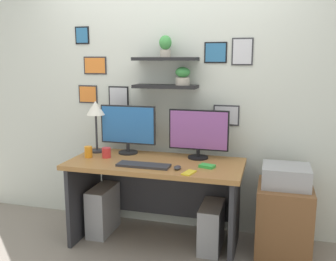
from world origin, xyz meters
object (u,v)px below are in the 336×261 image
Objects in this scene: desk at (157,183)px; drawer_cabinet at (283,220)px; desk_lamp at (96,112)px; cell_phone at (189,173)px; keyboard at (144,165)px; computer_tower_left at (103,210)px; coffee_mug at (106,153)px; scissors_tray at (207,166)px; printer at (286,176)px; pen_cup at (88,152)px; computer_mouse at (177,168)px; monitor_right at (199,133)px; monitor_left at (128,127)px; computer_tower_right at (211,227)px.

desk reaches higher than drawer_cabinet.
desk_lamp is 3.48× the size of cell_phone.
keyboard is at bearing -178.64° from cell_phone.
coffee_mug is at bearing -34.04° from computer_tower_left.
scissors_tray reaches higher than printer.
coffee_mug is 0.90× the size of pen_cup.
scissors_tray is 0.80m from drawer_cabinet.
desk is 3.08× the size of desk_lamp.
drawer_cabinet is at bearing 19.03° from computer_mouse.
desk_lamp is 0.82× the size of drawer_cabinet.
desk_lamp is (-0.97, -0.04, 0.15)m from monitor_right.
desk_lamp is (-0.59, 0.34, 0.37)m from keyboard.
pen_cup is 0.26× the size of printer.
cell_phone is (0.02, -0.47, -0.23)m from monitor_right.
computer_mouse reaches higher than computer_tower_left.
monitor_left is 0.89× the size of drawer_cabinet.
computer_mouse is at bearing -1.43° from keyboard.
desk reaches higher than computer_tower_left.
computer_mouse is 0.73m from coffee_mug.
cell_phone is 1.56× the size of coffee_mug.
monitor_left is at bearing 39.79° from pen_cup.
cell_phone is 0.32× the size of computer_tower_left.
computer_tower_right is at bearing 2.93° from pen_cup.
drawer_cabinet is at bearing -7.44° from monitor_right.
monitor_right is 1.21× the size of keyboard.
keyboard is 4.89× the size of coffee_mug.
keyboard is 1.10× the size of computer_tower_right.
keyboard is at bearing -23.15° from coffee_mug.
computer_tower_left is (-1.00, 0.12, -0.54)m from scissors_tray.
monitor_right reaches higher than keyboard.
cell_phone is at bearing -11.98° from keyboard.
keyboard is (0.28, -0.38, -0.23)m from monitor_left.
desk_lamp is 1.18m from scissors_tray.
printer reaches higher than computer_tower_left.
monitor_left is 1.33× the size of computer_tower_right.
pen_cup is (-0.16, -0.03, 0.01)m from coffee_mug.
monitor_right is 0.58m from keyboard.
desk_lamp is at bearing -172.69° from monitor_left.
monitor_left reaches higher than scissors_tray.
monitor_left is at bearing 176.04° from drawer_cabinet.
computer_tower_left is at bearing -49.79° from desk_lamp.
scissors_tray is at bearing 12.12° from keyboard.
computer_mouse is 0.88m from pen_cup.
scissors_tray is 0.57m from computer_tower_right.
monitor_left is 5.30× the size of pen_cup.
desk_lamp is 1.47m from computer_tower_right.
coffee_mug reaches higher than computer_tower_right.
monitor_left reaches higher than desk.
coffee_mug is at bearing -43.69° from desk_lamp.
desk_lamp is 1.28× the size of printer.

